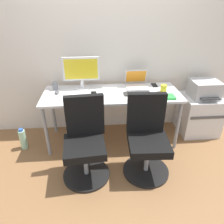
{
  "coord_description": "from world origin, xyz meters",
  "views": [
    {
      "loc": [
        -0.2,
        -2.52,
        1.84
      ],
      "look_at": [
        0.0,
        -0.05,
        0.48
      ],
      "focal_mm": 33.76,
      "sensor_mm": 36.0,
      "label": 1
    }
  ],
  "objects_px": {
    "printer": "(204,89)",
    "water_bottle_on_floor": "(23,139)",
    "office_chair_left": "(85,143)",
    "side_cabinet": "(199,114)",
    "desktop_monitor": "(81,71)",
    "open_laptop": "(137,83)",
    "coffee_mug": "(164,88)",
    "office_chair_right": "(147,140)"
  },
  "relations": [
    {
      "from": "office_chair_right",
      "to": "printer",
      "type": "xyz_separation_m",
      "value": [
        0.97,
        0.74,
        0.28
      ]
    },
    {
      "from": "desktop_monitor",
      "to": "open_laptop",
      "type": "distance_m",
      "value": 0.78
    },
    {
      "from": "office_chair_right",
      "to": "side_cabinet",
      "type": "height_order",
      "value": "office_chair_right"
    },
    {
      "from": "printer",
      "to": "coffee_mug",
      "type": "xyz_separation_m",
      "value": [
        -0.63,
        -0.12,
        0.08
      ]
    },
    {
      "from": "office_chair_right",
      "to": "desktop_monitor",
      "type": "relative_size",
      "value": 1.96
    },
    {
      "from": "office_chair_right",
      "to": "printer",
      "type": "height_order",
      "value": "office_chair_right"
    },
    {
      "from": "office_chair_right",
      "to": "printer",
      "type": "distance_m",
      "value": 1.25
    },
    {
      "from": "water_bottle_on_floor",
      "to": "office_chair_right",
      "type": "bearing_deg",
      "value": -18.31
    },
    {
      "from": "water_bottle_on_floor",
      "to": "desktop_monitor",
      "type": "relative_size",
      "value": 0.65
    },
    {
      "from": "desktop_monitor",
      "to": "office_chair_right",
      "type": "bearing_deg",
      "value": -47.82
    },
    {
      "from": "office_chair_left",
      "to": "side_cabinet",
      "type": "relative_size",
      "value": 1.62
    },
    {
      "from": "office_chair_left",
      "to": "printer",
      "type": "relative_size",
      "value": 2.35
    },
    {
      "from": "office_chair_right",
      "to": "water_bottle_on_floor",
      "type": "distance_m",
      "value": 1.67
    },
    {
      "from": "office_chair_left",
      "to": "printer",
      "type": "xyz_separation_m",
      "value": [
        1.67,
        0.74,
        0.28
      ]
    },
    {
      "from": "side_cabinet",
      "to": "printer",
      "type": "relative_size",
      "value": 1.45
    },
    {
      "from": "coffee_mug",
      "to": "office_chair_right",
      "type": "bearing_deg",
      "value": -118.48
    },
    {
      "from": "open_laptop",
      "to": "coffee_mug",
      "type": "distance_m",
      "value": 0.38
    },
    {
      "from": "office_chair_right",
      "to": "water_bottle_on_floor",
      "type": "relative_size",
      "value": 3.03
    },
    {
      "from": "water_bottle_on_floor",
      "to": "open_laptop",
      "type": "relative_size",
      "value": 1.0
    },
    {
      "from": "office_chair_left",
      "to": "desktop_monitor",
      "type": "relative_size",
      "value": 1.96
    },
    {
      "from": "office_chair_right",
      "to": "desktop_monitor",
      "type": "xyz_separation_m",
      "value": [
        -0.74,
        0.81,
        0.56
      ]
    },
    {
      "from": "side_cabinet",
      "to": "desktop_monitor",
      "type": "relative_size",
      "value": 1.21
    },
    {
      "from": "open_laptop",
      "to": "coffee_mug",
      "type": "height_order",
      "value": "open_laptop"
    },
    {
      "from": "printer",
      "to": "desktop_monitor",
      "type": "distance_m",
      "value": 1.73
    },
    {
      "from": "desktop_monitor",
      "to": "coffee_mug",
      "type": "xyz_separation_m",
      "value": [
        1.07,
        -0.19,
        -0.2
      ]
    },
    {
      "from": "desktop_monitor",
      "to": "open_laptop",
      "type": "height_order",
      "value": "desktop_monitor"
    },
    {
      "from": "coffee_mug",
      "to": "water_bottle_on_floor",
      "type": "bearing_deg",
      "value": -176.92
    },
    {
      "from": "office_chair_left",
      "to": "side_cabinet",
      "type": "xyz_separation_m",
      "value": [
        1.67,
        0.74,
        -0.13
      ]
    },
    {
      "from": "printer",
      "to": "water_bottle_on_floor",
      "type": "xyz_separation_m",
      "value": [
        -2.53,
        -0.23,
        -0.55
      ]
    },
    {
      "from": "side_cabinet",
      "to": "desktop_monitor",
      "type": "height_order",
      "value": "desktop_monitor"
    },
    {
      "from": "side_cabinet",
      "to": "office_chair_left",
      "type": "bearing_deg",
      "value": -155.91
    },
    {
      "from": "office_chair_left",
      "to": "side_cabinet",
      "type": "distance_m",
      "value": 1.83
    },
    {
      "from": "printer",
      "to": "open_laptop",
      "type": "xyz_separation_m",
      "value": [
        -0.95,
        0.08,
        0.09
      ]
    },
    {
      "from": "side_cabinet",
      "to": "open_laptop",
      "type": "xyz_separation_m",
      "value": [
        -0.95,
        0.08,
        0.5
      ]
    },
    {
      "from": "side_cabinet",
      "to": "coffee_mug",
      "type": "relative_size",
      "value": 6.29
    },
    {
      "from": "desktop_monitor",
      "to": "open_laptop",
      "type": "bearing_deg",
      "value": 1.26
    },
    {
      "from": "open_laptop",
      "to": "coffee_mug",
      "type": "bearing_deg",
      "value": -33.08
    },
    {
      "from": "side_cabinet",
      "to": "desktop_monitor",
      "type": "bearing_deg",
      "value": 177.77
    },
    {
      "from": "office_chair_right",
      "to": "desktop_monitor",
      "type": "bearing_deg",
      "value": 132.18
    },
    {
      "from": "open_laptop",
      "to": "side_cabinet",
      "type": "bearing_deg",
      "value": -4.97
    },
    {
      "from": "office_chair_left",
      "to": "water_bottle_on_floor",
      "type": "distance_m",
      "value": 1.05
    },
    {
      "from": "desktop_monitor",
      "to": "coffee_mug",
      "type": "bearing_deg",
      "value": -10.13
    }
  ]
}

